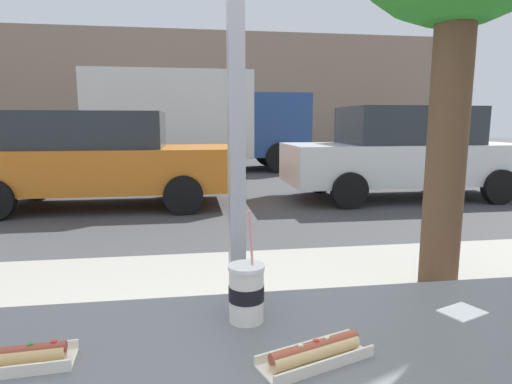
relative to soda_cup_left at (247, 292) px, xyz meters
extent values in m
plane|color=#424244|center=(0.00, 8.16, -1.01)|extent=(60.00, 60.00, 0.00)
cube|color=#9E998E|center=(0.00, 1.76, -0.93)|extent=(16.00, 2.80, 0.15)
cube|color=#404245|center=(0.00, 0.19, -0.09)|extent=(2.34, 0.02, 0.02)
cube|color=#9E9EA3|center=(0.00, 0.24, 0.69)|extent=(0.05, 0.08, 1.55)
cube|color=gray|center=(0.00, 20.61, 1.89)|extent=(28.00, 1.20, 5.81)
cylinder|color=silver|center=(0.00, 0.00, -0.01)|extent=(0.10, 0.10, 0.15)
cylinder|color=black|center=(0.00, 0.00, 0.00)|extent=(0.10, 0.10, 0.04)
cylinder|color=black|center=(0.00, 0.00, 0.06)|extent=(0.09, 0.09, 0.01)
cylinder|color=white|center=(0.00, 0.00, 0.07)|extent=(0.10, 0.10, 0.01)
cylinder|color=pink|center=(0.01, -0.01, 0.14)|extent=(0.02, 0.03, 0.20)
cube|color=beige|center=(0.13, -0.23, -0.08)|extent=(0.29, 0.17, 0.01)
cube|color=beige|center=(0.15, -0.28, -0.07)|extent=(0.26, 0.10, 0.03)
cube|color=beige|center=(0.12, -0.19, -0.07)|extent=(0.26, 0.10, 0.03)
cylinder|color=#DBB77A|center=(0.13, -0.23, -0.06)|extent=(0.23, 0.11, 0.04)
cylinder|color=#9E4733|center=(0.13, -0.23, -0.05)|extent=(0.24, 0.10, 0.03)
cube|color=red|center=(0.13, -0.23, -0.03)|extent=(0.01, 0.01, 0.01)
cube|color=beige|center=(0.16, -0.22, -0.03)|extent=(0.02, 0.01, 0.01)
cube|color=beige|center=(0.09, -0.25, -0.03)|extent=(0.01, 0.01, 0.01)
cube|color=silver|center=(-0.57, -0.15, -0.08)|extent=(0.29, 0.11, 0.01)
cube|color=silver|center=(-0.56, -0.20, -0.07)|extent=(0.28, 0.03, 0.03)
cube|color=silver|center=(-0.57, -0.11, -0.07)|extent=(0.28, 0.03, 0.03)
cylinder|color=tan|center=(-0.57, -0.15, -0.06)|extent=(0.24, 0.06, 0.04)
cylinder|color=brown|center=(-0.57, -0.15, -0.05)|extent=(0.25, 0.04, 0.03)
cube|color=#337A2D|center=(-0.52, -0.15, -0.03)|extent=(0.01, 0.01, 0.01)
cube|color=red|center=(-0.47, -0.15, -0.03)|extent=(0.01, 0.01, 0.01)
cube|color=white|center=(0.63, -0.05, -0.08)|extent=(0.14, 0.13, 0.00)
cube|color=orange|center=(-1.71, 6.71, -0.33)|extent=(4.61, 1.84, 0.73)
cube|color=#282D33|center=(-1.82, 6.71, 0.35)|extent=(2.40, 1.62, 0.62)
cylinder|color=black|center=(-0.28, 7.63, -0.69)|extent=(0.64, 0.18, 0.64)
cylinder|color=black|center=(-0.28, 5.79, -0.69)|extent=(0.64, 0.18, 0.64)
cylinder|color=black|center=(-3.14, 7.63, -0.69)|extent=(0.64, 0.18, 0.64)
cube|color=silver|center=(3.98, 6.71, -0.31)|extent=(4.62, 1.74, 0.75)
cube|color=#282D33|center=(4.01, 6.71, 0.42)|extent=(2.40, 1.53, 0.70)
cylinder|color=black|center=(5.42, 7.58, -0.69)|extent=(0.64, 0.18, 0.64)
cylinder|color=black|center=(5.42, 5.84, -0.69)|extent=(0.64, 0.18, 0.64)
cylinder|color=black|center=(2.55, 7.58, -0.69)|extent=(0.64, 0.18, 0.64)
cylinder|color=black|center=(2.55, 5.84, -0.69)|extent=(0.64, 0.18, 0.64)
cube|color=silver|center=(-0.72, 12.34, 0.70)|extent=(4.82, 2.20, 2.52)
cube|color=navy|center=(2.49, 12.34, 0.39)|extent=(1.90, 2.10, 1.90)
cylinder|color=black|center=(2.49, 13.39, -0.56)|extent=(0.90, 0.24, 0.90)
cylinder|color=black|center=(2.49, 11.29, -0.56)|extent=(0.90, 0.24, 0.90)
cylinder|color=black|center=(-1.56, 13.44, -0.56)|extent=(0.90, 0.24, 0.90)
cylinder|color=black|center=(-1.56, 11.24, -0.56)|extent=(0.90, 0.24, 0.90)
cylinder|color=brown|center=(1.83, 1.95, 0.18)|extent=(0.30, 0.30, 2.08)
camera|label=1|loc=(-0.15, -1.13, 0.47)|focal=30.02mm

